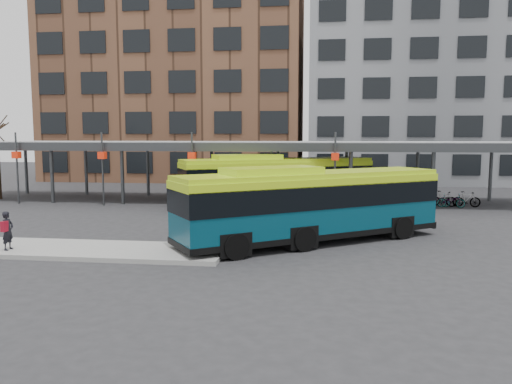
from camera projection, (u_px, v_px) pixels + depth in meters
The scene contains 9 objects.
ground at pixel (204, 239), 22.11m from camera, with size 120.00×120.00×0.00m, color #28282B.
boarding_island at pixel (51, 249), 19.84m from camera, with size 14.00×3.00×0.18m, color gray.
canopy at pixel (245, 145), 34.36m from camera, with size 40.00×6.53×4.80m.
building_brick at pixel (180, 76), 53.68m from camera, with size 26.00×14.00×22.00m, color brown.
building_grey at pixel (430, 82), 50.50m from camera, with size 24.00×14.00×20.00m, color slate.
bus_front at pixel (311, 203), 21.22m from camera, with size 11.32×8.95×3.31m.
bus_rear at pixel (277, 180), 31.83m from camera, with size 12.20×8.04×3.41m.
pedestrian at pixel (8, 230), 19.21m from camera, with size 0.38×0.61×1.50m.
bike_rack at pixel (438, 199), 32.32m from camera, with size 5.03×1.62×1.04m.
Camera 1 is at (5.08, -21.26, 4.57)m, focal length 35.00 mm.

